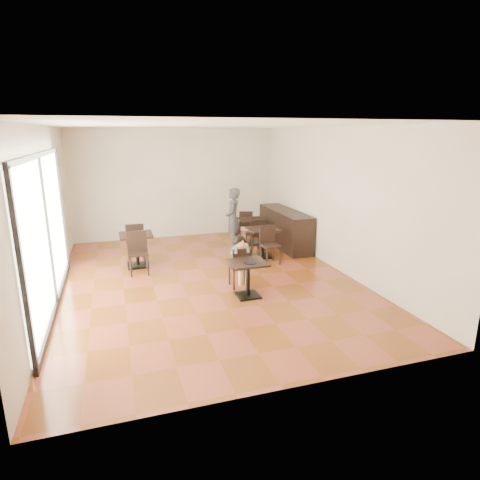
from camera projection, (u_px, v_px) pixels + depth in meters
name	position (u px, v px, depth m)	size (l,w,h in m)	color
floor	(208.00, 280.00, 8.61)	(6.00, 8.00, 0.01)	brown
ceiling	(205.00, 125.00, 7.79)	(6.00, 8.00, 0.01)	white
wall_back	(176.00, 184.00, 11.88)	(6.00, 0.01, 3.20)	beige
wall_front	(287.00, 266.00, 4.52)	(6.00, 0.01, 3.20)	beige
wall_left	(47.00, 215.00, 7.32)	(0.01, 8.00, 3.20)	beige
wall_right	(336.00, 199.00, 9.08)	(0.01, 8.00, 3.20)	beige
storefront_window	(46.00, 232.00, 6.92)	(0.04, 4.50, 2.60)	white
child_table	(248.00, 279.00, 7.65)	(0.67, 0.67, 0.71)	black
child_chair	(239.00, 267.00, 8.14)	(0.38, 0.38, 0.85)	black
child	(239.00, 262.00, 8.11)	(0.38, 0.54, 1.07)	slate
plate	(250.00, 263.00, 7.47)	(0.24, 0.24, 0.01)	black
pizza_slice	(242.00, 245.00, 7.84)	(0.25, 0.19, 0.06)	#D6B773
adult_patron	(233.00, 219.00, 10.75)	(0.60, 0.40, 1.65)	#3E3D43
cafe_table_mid	(262.00, 243.00, 10.11)	(0.71, 0.71, 0.75)	black
cafe_table_left	(137.00, 250.00, 9.39)	(0.74, 0.74, 0.79)	black
cafe_table_back	(252.00, 231.00, 11.33)	(0.68, 0.68, 0.72)	black
chair_mid_a	(255.00, 235.00, 10.59)	(0.40, 0.40, 0.90)	black
chair_mid_b	(271.00, 245.00, 9.58)	(0.40, 0.40, 0.90)	black
chair_left_a	(135.00, 241.00, 9.88)	(0.42, 0.42, 0.95)	black
chair_left_b	(138.00, 254.00, 8.86)	(0.42, 0.42, 0.95)	black
chair_back_a	(246.00, 225.00, 11.82)	(0.39, 0.39, 0.87)	black
chair_back_b	(259.00, 233.00, 10.81)	(0.39, 0.39, 0.87)	black
service_counter	(285.00, 228.00, 11.10)	(0.60, 2.40, 1.00)	black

